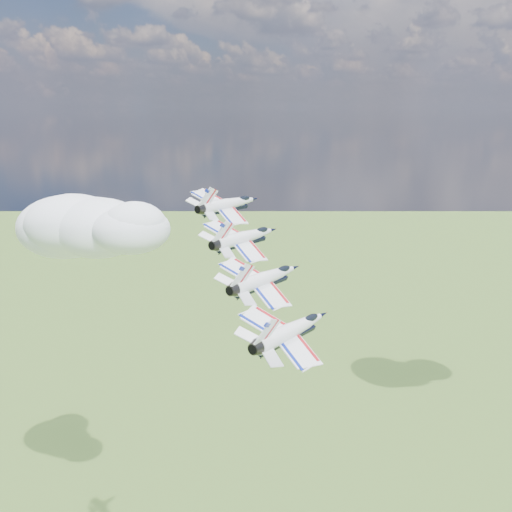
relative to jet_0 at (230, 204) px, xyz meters
The scene contains 5 objects.
cloud_left 81.63m from the jet_0, 146.80° to the left, with size 47.26×37.13×18.57m, color white.
jet_0 is the anchor object (origin of this frame).
jet_1 11.30m from the jet_0, 45.07° to the right, with size 10.60×15.69×4.69m, color white, non-canonical shape.
jet_2 22.61m from the jet_0, 45.07° to the right, with size 10.60×15.69×4.69m, color white, non-canonical shape.
jet_3 33.91m from the jet_0, 45.07° to the right, with size 10.60×15.69×4.69m, color silver, non-canonical shape.
Camera 1 is at (16.03, -69.65, 177.25)m, focal length 40.00 mm.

